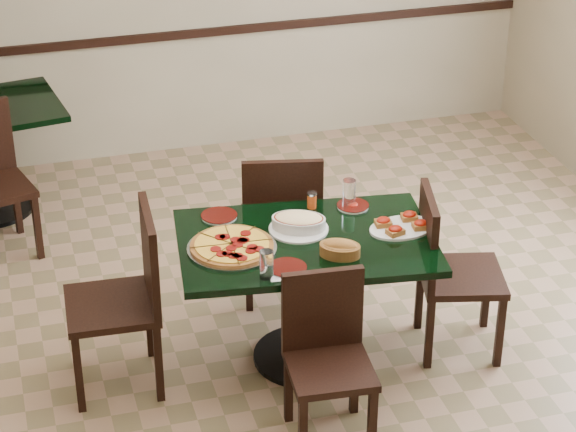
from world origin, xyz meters
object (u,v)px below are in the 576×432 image
object	(u,v)px
chair_far	(281,219)
pepperoni_pizza	(232,246)
main_table	(306,269)
chair_near	(327,349)
chair_right	(446,265)
chair_left	(129,290)
lasagna_casserole	(299,222)
bread_basket	(340,248)
bruschetta_platter	(402,225)

from	to	relation	value
chair_far	pepperoni_pizza	distance (m)	0.78
main_table	chair_near	xyz separation A→B (m)	(-0.07, -0.59, -0.09)
chair_far	chair_right	distance (m)	1.01
chair_right	chair_left	bearing A→B (deg)	98.31
chair_right	lasagna_casserole	world-z (taller)	chair_right
chair_near	chair_right	world-z (taller)	chair_right
chair_left	bread_basket	distance (m)	1.09
main_table	pepperoni_pizza	bearing A→B (deg)	-173.47
main_table	chair_right	distance (m)	0.76
chair_far	main_table	bearing A→B (deg)	98.40
main_table	chair_far	bearing A→B (deg)	93.63
chair_near	chair_left	size ratio (longest dim) A/B	0.86
pepperoni_pizza	bruschetta_platter	distance (m)	0.90
pepperoni_pizza	lasagna_casserole	distance (m)	0.39
chair_far	bread_basket	bearing A→B (deg)	107.42
main_table	bread_basket	bearing A→B (deg)	-53.30
pepperoni_pizza	bread_basket	xyz separation A→B (m)	(0.51, -0.21, 0.02)
chair_near	bread_basket	size ratio (longest dim) A/B	3.40
bread_basket	chair_near	bearing A→B (deg)	-86.80
chair_far	bruschetta_platter	world-z (taller)	chair_far
main_table	chair_near	size ratio (longest dim) A/B	1.65
lasagna_casserole	bread_basket	distance (m)	0.33
bread_basket	main_table	bearing A→B (deg)	148.61
pepperoni_pizza	bruschetta_platter	xyz separation A→B (m)	(0.90, -0.04, 0.01)
pepperoni_pizza	lasagna_casserole	bearing A→B (deg)	14.41
chair_right	bruschetta_platter	distance (m)	0.35
chair_far	chair_near	xyz separation A→B (m)	(-0.11, -1.20, -0.07)
chair_right	bruschetta_platter	world-z (taller)	chair_right
bread_basket	bruschetta_platter	distance (m)	0.43
bread_basket	chair_left	bearing A→B (deg)	-165.46
chair_far	bread_basket	world-z (taller)	chair_far
chair_left	chair_near	bearing A→B (deg)	55.53
lasagna_casserole	bread_basket	size ratio (longest dim) A/B	1.32
main_table	chair_right	xyz separation A→B (m)	(0.76, -0.10, -0.04)
chair_far	bread_basket	size ratio (longest dim) A/B	3.82
main_table	bruschetta_platter	size ratio (longest dim) A/B	3.69
chair_left	bread_basket	size ratio (longest dim) A/B	3.95
chair_far	bruschetta_platter	size ratio (longest dim) A/B	2.51
main_table	bruschetta_platter	bearing A→B (deg)	2.98
chair_far	bread_basket	distance (m)	0.85
chair_near	lasagna_casserole	bearing A→B (deg)	89.35
main_table	chair_right	size ratio (longest dim) A/B	1.51
chair_left	bruschetta_platter	size ratio (longest dim) A/B	2.60
chair_left	lasagna_casserole	size ratio (longest dim) A/B	3.00
chair_right	chair_near	bearing A→B (deg)	134.47
chair_near	chair_right	distance (m)	0.96
chair_right	chair_left	size ratio (longest dim) A/B	0.94
main_table	chair_far	size ratio (longest dim) A/B	1.47
lasagna_casserole	bruschetta_platter	world-z (taller)	lasagna_casserole
chair_left	bread_basket	bearing A→B (deg)	78.43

